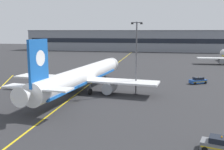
# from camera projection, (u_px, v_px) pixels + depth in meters

# --- Properties ---
(ground_plane) EXTENTS (400.00, 400.00, 0.00)m
(ground_plane) POSITION_uv_depth(u_px,v_px,m) (53.00, 110.00, 42.82)
(ground_plane) COLOR #2D2D30
(taxiway_centreline) EXTENTS (2.58, 179.99, 0.01)m
(taxiway_centreline) POSITION_uv_depth(u_px,v_px,m) (98.00, 78.00, 71.85)
(taxiway_centreline) COLOR yellow
(taxiway_centreline) RESTS_ON ground
(airliner_foreground) EXTENTS (32.34, 41.49, 11.65)m
(airliner_foreground) POSITION_uv_depth(u_px,v_px,m) (82.00, 76.00, 54.91)
(airliner_foreground) COLOR white
(airliner_foreground) RESTS_ON ground
(apron_lamp_post) EXTENTS (2.24, 0.90, 14.62)m
(apron_lamp_post) POSITION_uv_depth(u_px,v_px,m) (136.00, 57.00, 52.35)
(apron_lamp_post) COLOR #515156
(apron_lamp_post) RESTS_ON ground
(service_car_nearest) EXTENTS (4.52, 3.72, 1.79)m
(service_car_nearest) POSITION_uv_depth(u_px,v_px,m) (198.00, 81.00, 64.08)
(service_car_nearest) COLOR #2351A8
(service_car_nearest) RESTS_ON ground
(service_car_fifth) EXTENTS (4.53, 2.91, 1.79)m
(service_car_fifth) POSITION_uv_depth(u_px,v_px,m) (221.00, 145.00, 27.94)
(service_car_fifth) COLOR slate
(service_car_fifth) RESTS_ON ground
(safety_cone_by_nose_gear) EXTENTS (0.44, 0.44, 0.55)m
(safety_cone_by_nose_gear) POSITION_uv_depth(u_px,v_px,m) (103.00, 78.00, 71.00)
(safety_cone_by_nose_gear) COLOR orange
(safety_cone_by_nose_gear) RESTS_ON ground
(terminal_building) EXTENTS (126.93, 12.40, 13.25)m
(terminal_building) POSITION_uv_depth(u_px,v_px,m) (124.00, 41.00, 167.54)
(terminal_building) COLOR gray
(terminal_building) RESTS_ON ground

